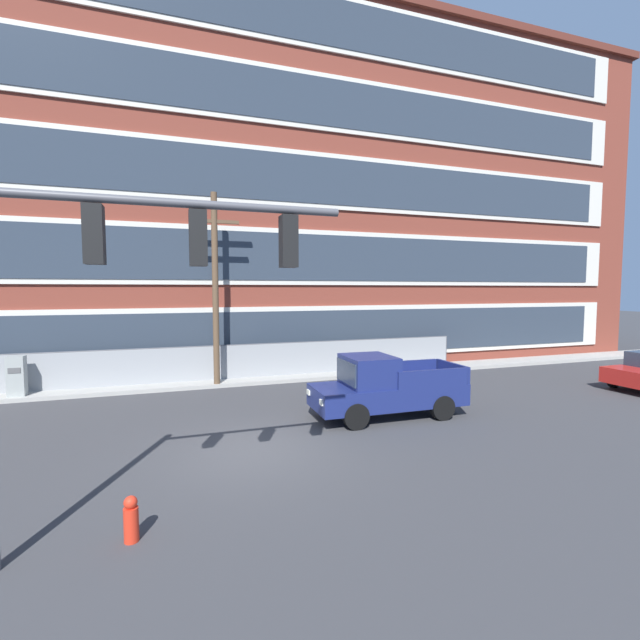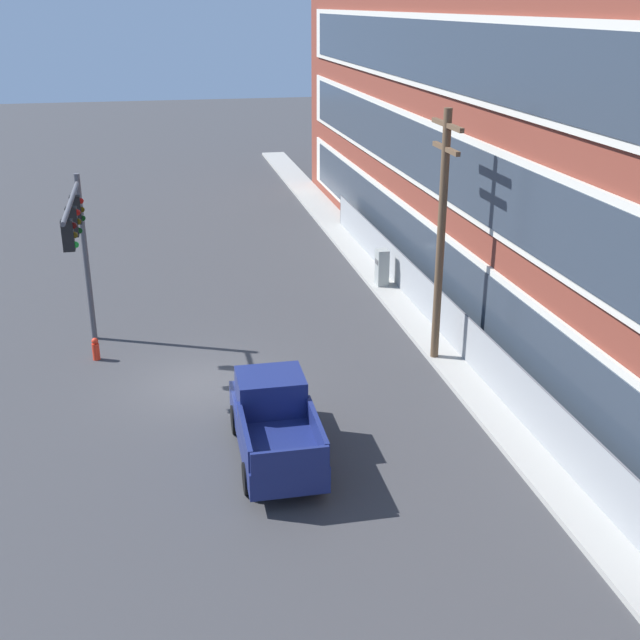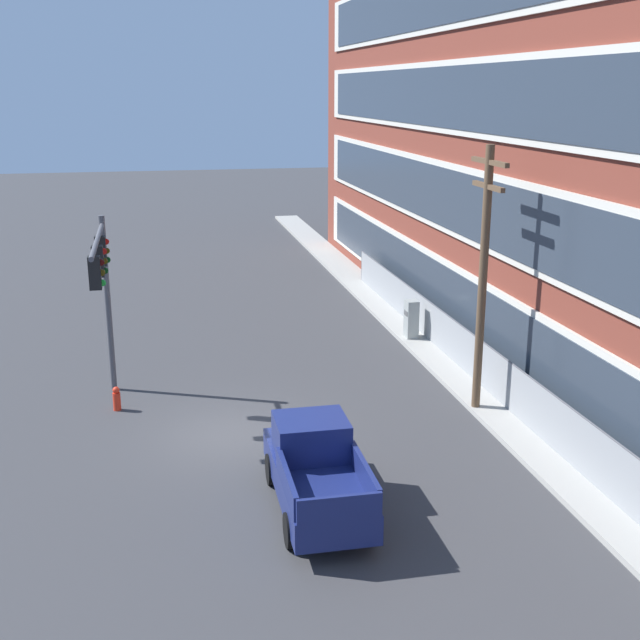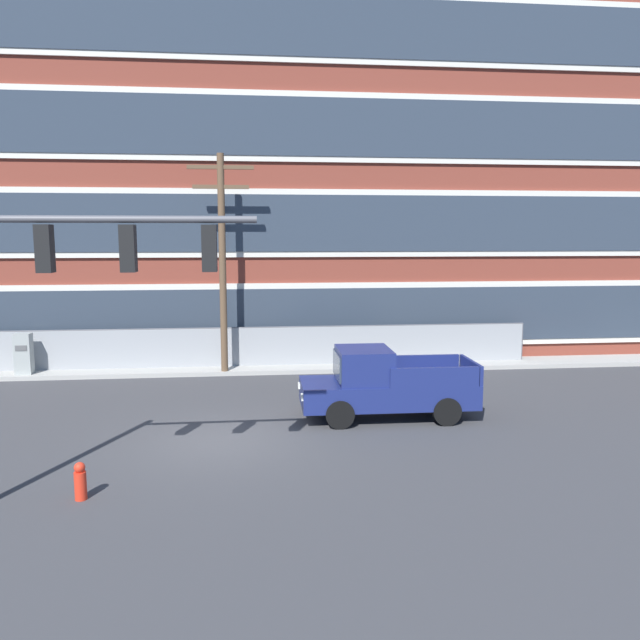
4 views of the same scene
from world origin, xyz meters
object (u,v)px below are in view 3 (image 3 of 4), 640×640
at_px(utility_pole_near_corner, 483,269).
at_px(electrical_cabinet, 411,321).
at_px(pickup_truck_navy, 316,470).
at_px(fire_hydrant, 117,399).
at_px(traffic_signal_mast, 102,276).

height_order(utility_pole_near_corner, electrical_cabinet, utility_pole_near_corner).
height_order(pickup_truck_navy, electrical_cabinet, pickup_truck_navy).
height_order(pickup_truck_navy, fire_hydrant, pickup_truck_navy).
relative_size(traffic_signal_mast, fire_hydrant, 7.55).
relative_size(pickup_truck_navy, fire_hydrant, 6.53).
relative_size(traffic_signal_mast, pickup_truck_navy, 1.15).
bearing_deg(pickup_truck_navy, utility_pole_near_corner, 128.31).
xyz_separation_m(traffic_signal_mast, pickup_truck_navy, (7.33, 5.07, -3.35)).
bearing_deg(pickup_truck_navy, electrical_cabinet, 152.33).
relative_size(traffic_signal_mast, utility_pole_near_corner, 0.72).
xyz_separation_m(pickup_truck_navy, electrical_cabinet, (-12.21, 6.40, -0.12)).
bearing_deg(electrical_cabinet, traffic_signal_mast, -66.95).
height_order(traffic_signal_mast, pickup_truck_navy, traffic_signal_mast).
xyz_separation_m(traffic_signal_mast, electrical_cabinet, (-4.88, 11.47, -3.47)).
bearing_deg(traffic_signal_mast, pickup_truck_navy, 34.66).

